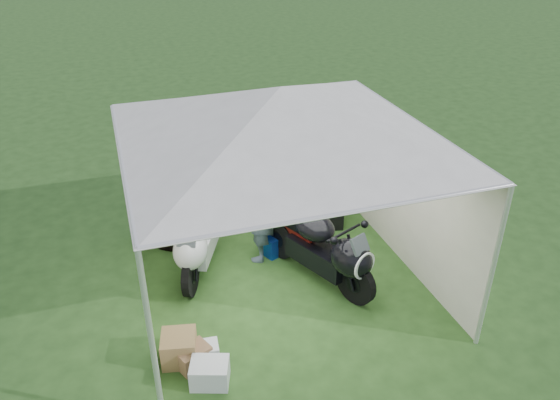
# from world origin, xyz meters

# --- Properties ---
(ground) EXTENTS (80.00, 80.00, 0.00)m
(ground) POSITION_xyz_m (0.00, 0.00, 0.00)
(ground) COLOR #234519
(ground) RESTS_ON ground
(canopy_tent) EXTENTS (5.66, 5.66, 3.00)m
(canopy_tent) POSITION_xyz_m (-0.00, 0.03, 2.58)
(canopy_tent) COLOR silver
(canopy_tent) RESTS_ON ground
(motorcycle_white) EXTENTS (1.14, 2.03, 1.06)m
(motorcycle_white) POSITION_xyz_m (-1.05, 0.74, 0.59)
(motorcycle_white) COLOR black
(motorcycle_white) RESTS_ON ground
(motorcycle_black) EXTENTS (1.16, 2.08, 1.09)m
(motorcycle_black) POSITION_xyz_m (0.59, -0.16, 0.61)
(motorcycle_black) COLOR black
(motorcycle_black) RESTS_ON ground
(paddock_stand) EXTENTS (0.53, 0.44, 0.34)m
(paddock_stand) POSITION_xyz_m (0.18, 0.76, 0.17)
(paddock_stand) COLOR blue
(paddock_stand) RESTS_ON ground
(person_dark_jacket) EXTENTS (1.00, 0.88, 1.73)m
(person_dark_jacket) POSITION_xyz_m (-1.41, 1.51, 0.86)
(person_dark_jacket) COLOR black
(person_dark_jacket) RESTS_ON ground
(person_blue_jacket) EXTENTS (0.73, 0.81, 1.85)m
(person_blue_jacket) POSITION_xyz_m (-0.08, 0.73, 0.92)
(person_blue_jacket) COLOR slate
(person_blue_jacket) RESTS_ON ground
(equipment_box) EXTENTS (0.53, 0.46, 0.46)m
(equipment_box) POSITION_xyz_m (1.29, 1.26, 0.23)
(equipment_box) COLOR black
(equipment_box) RESTS_ON ground
(crate_0) EXTENTS (0.53, 0.47, 0.30)m
(crate_0) POSITION_xyz_m (-1.40, -1.58, 0.15)
(crate_0) COLOR silver
(crate_0) RESTS_ON ground
(crate_1) EXTENTS (0.50, 0.50, 0.38)m
(crate_1) POSITION_xyz_m (-1.68, -1.11, 0.19)
(crate_1) COLOR olive
(crate_1) RESTS_ON ground
(crate_2) EXTENTS (0.33, 0.28, 0.22)m
(crate_2) POSITION_xyz_m (-1.36, -1.20, 0.11)
(crate_2) COLOR silver
(crate_2) RESTS_ON ground
(crate_3) EXTENTS (0.48, 0.42, 0.26)m
(crate_3) POSITION_xyz_m (-1.53, -1.25, 0.13)
(crate_3) COLOR brown
(crate_3) RESTS_ON ground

